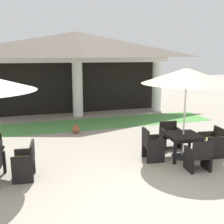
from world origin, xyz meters
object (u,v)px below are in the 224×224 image
at_px(patio_umbrella_near_foreground, 187,76).
at_px(patio_chair_near_foreground_west, 152,146).
at_px(patio_chair_near_foreground_east, 212,142).
at_px(patio_chair_near_foreground_north, 170,135).
at_px(patio_chair_mid_left_east, 25,162).
at_px(terracotta_urn, 76,129).
at_px(patio_chair_near_foreground_south, 199,156).
at_px(patio_table_near_foreground, 183,137).

distance_m(patio_umbrella_near_foreground, patio_chair_near_foreground_west, 2.17).
bearing_deg(patio_chair_near_foreground_east, patio_chair_near_foreground_north, 45.04).
bearing_deg(patio_chair_mid_left_east, terracotta_urn, -21.73).
relative_size(patio_umbrella_near_foreground, terracotta_urn, 6.70).
relative_size(patio_chair_near_foreground_south, patio_chair_mid_left_east, 0.94).
xyz_separation_m(patio_table_near_foreground, patio_chair_near_foreground_north, (0.11, 0.94, -0.22)).
relative_size(patio_chair_near_foreground_west, patio_chair_mid_left_east, 1.01).
height_order(patio_table_near_foreground, patio_umbrella_near_foreground, patio_umbrella_near_foreground).
distance_m(patio_chair_near_foreground_west, terracotta_urn, 3.69).
height_order(patio_table_near_foreground, patio_chair_near_foreground_east, patio_chair_near_foreground_east).
xyz_separation_m(patio_chair_near_foreground_east, terracotta_urn, (-3.50, 3.52, -0.25)).
bearing_deg(patio_chair_near_foreground_east, patio_chair_near_foreground_south, 134.96).
bearing_deg(patio_chair_near_foreground_south, patio_chair_near_foreground_west, 135.08).
height_order(patio_table_near_foreground, patio_chair_near_foreground_west, patio_chair_near_foreground_west).
relative_size(patio_table_near_foreground, patio_chair_near_foreground_north, 1.25).
relative_size(patio_table_near_foreground, patio_chair_mid_left_east, 1.14).
relative_size(patio_umbrella_near_foreground, patio_chair_near_foreground_north, 3.26).
bearing_deg(patio_chair_mid_left_east, patio_table_near_foreground, -82.91).
xyz_separation_m(patio_chair_near_foreground_east, patio_chair_near_foreground_south, (-1.04, -0.83, -0.01)).
distance_m(patio_umbrella_near_foreground, patio_chair_near_foreground_south, 2.20).
bearing_deg(patio_table_near_foreground, patio_chair_mid_left_east, -178.73).
bearing_deg(patio_chair_near_foreground_west, patio_table_near_foreground, 90.00).
xyz_separation_m(patio_chair_near_foreground_west, patio_chair_mid_left_east, (-3.45, -0.20, 0.00)).
bearing_deg(terracotta_urn, patio_chair_near_foreground_west, -63.91).
bearing_deg(patio_chair_near_foreground_south, patio_chair_near_foreground_east, 44.96).
height_order(patio_chair_near_foreground_east, terracotta_urn, patio_chair_near_foreground_east).
distance_m(patio_chair_near_foreground_east, patio_chair_near_foreground_west, 1.89).
xyz_separation_m(patio_table_near_foreground, terracotta_urn, (-2.56, 3.41, -0.45)).
xyz_separation_m(patio_chair_near_foreground_east, patio_chair_mid_left_east, (-5.33, 0.01, 0.01)).
xyz_separation_m(patio_umbrella_near_foreground, patio_chair_mid_left_east, (-4.39, -0.10, -1.96)).
bearing_deg(patio_chair_near_foreground_north, patio_table_near_foreground, 90.00).
bearing_deg(terracotta_urn, patio_chair_mid_left_east, -117.55).
bearing_deg(patio_chair_near_foreground_south, patio_chair_mid_left_east, 175.31).
bearing_deg(patio_umbrella_near_foreground, patio_chair_near_foreground_west, 173.59).
relative_size(patio_table_near_foreground, terracotta_urn, 2.58).
height_order(patio_chair_near_foreground_south, patio_chair_mid_left_east, patio_chair_mid_left_east).
distance_m(patio_chair_near_foreground_north, terracotta_urn, 3.64).
relative_size(patio_chair_near_foreground_south, patio_chair_near_foreground_west, 0.92).
relative_size(patio_chair_near_foreground_south, patio_chair_near_foreground_north, 1.03).
height_order(patio_chair_near_foreground_west, patio_chair_mid_left_east, patio_chair_near_foreground_west).
xyz_separation_m(patio_table_near_foreground, patio_chair_near_foreground_east, (0.94, -0.11, -0.20)).
distance_m(patio_chair_near_foreground_south, patio_chair_near_foreground_west, 1.34).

